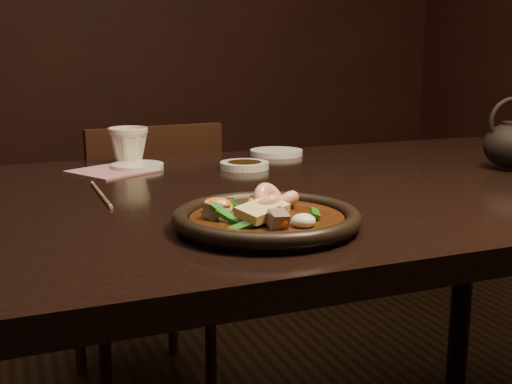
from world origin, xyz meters
name	(u,v)px	position (x,y,z in m)	size (l,w,h in m)	color
table	(299,225)	(0.00, 0.00, 0.67)	(1.60, 0.90, 0.75)	black
chair	(146,253)	(-0.14, 0.68, 0.44)	(0.42, 0.42, 0.81)	black
plate	(267,219)	(-0.18, -0.25, 0.76)	(0.26, 0.26, 0.03)	black
stirfry	(265,215)	(-0.18, -0.25, 0.77)	(0.16, 0.15, 0.06)	#341809
soy_dish	(244,165)	(-0.03, 0.21, 0.76)	(0.10, 0.10, 0.01)	silver
saucer_left	(137,166)	(-0.24, 0.29, 0.76)	(0.11, 0.11, 0.01)	silver
saucer_right	(276,152)	(0.11, 0.35, 0.76)	(0.13, 0.13, 0.01)	silver
tea_cup	(128,145)	(-0.25, 0.35, 0.79)	(0.09, 0.08, 0.09)	beige
chopsticks	(101,194)	(-0.36, 0.05, 0.75)	(0.01, 0.21, 0.01)	tan
napkin	(113,171)	(-0.30, 0.27, 0.75)	(0.14, 0.14, 0.00)	#A6666F
teapot	(511,143)	(0.49, -0.01, 0.81)	(0.14, 0.11, 0.15)	black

